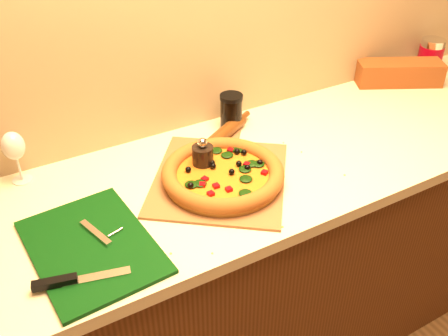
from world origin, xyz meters
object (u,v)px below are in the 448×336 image
pizza (223,174)px  coffee_canister (431,54)px  rolling_pin (223,134)px  cutting_board (91,248)px  pepper_grinder (203,159)px  wine_glass (13,147)px  dark_jar (231,112)px  pizza_peel (220,175)px

pizza → coffee_canister: 1.25m
pizza → rolling_pin: (0.12, 0.22, -0.01)m
cutting_board → coffee_canister: (1.65, 0.38, 0.07)m
pizza → pepper_grinder: pepper_grinder is taller
wine_glass → dark_jar: size_ratio=1.30×
dark_jar → coffee_canister: bearing=0.7°
pizza_peel → rolling_pin: bearing=95.7°
pizza_peel → pizza: size_ratio=1.64×
pizza → cutting_board: size_ratio=0.88×
cutting_board → pizza: bearing=7.0°
rolling_pin → coffee_canister: size_ratio=2.25×
cutting_board → rolling_pin: size_ratio=1.32×
rolling_pin → pepper_grinder: bearing=-137.6°
coffee_canister → cutting_board: bearing=-167.2°
pepper_grinder → wine_glass: bearing=154.5°
cutting_board → coffee_canister: 1.70m
pizza_peel → pepper_grinder: pepper_grinder is taller
cutting_board → wine_glass: (-0.09, 0.40, 0.11)m
pizza → rolling_pin: 0.25m
pizza → pizza_peel: bearing=72.4°
coffee_canister → pizza_peel: bearing=-167.9°
cutting_board → pepper_grinder: size_ratio=3.36×
pizza_peel → cutting_board: (-0.45, -0.12, 0.00)m
pizza → cutting_board: bearing=-169.1°
coffee_canister → wine_glass: wine_glass is taller
cutting_board → pepper_grinder: 0.44m
cutting_board → dark_jar: 0.73m
pizza → coffee_canister: (1.21, 0.29, 0.04)m
cutting_board → dark_jar: dark_jar is taller
coffee_canister → wine_glass: 1.74m
pizza_peel → rolling_pin: rolling_pin is taller
coffee_canister → wine_glass: (-1.74, 0.03, 0.05)m
pizza_peel → rolling_pin: (0.11, 0.18, 0.02)m
pizza → wine_glass: bearing=149.0°
pizza → dark_jar: 0.34m
pizza_peel → pizza: pizza is taller
rolling_pin → cutting_board: bearing=-151.9°
pizza_peel → pepper_grinder: (-0.04, 0.04, 0.05)m
pepper_grinder → pizza_peel: bearing=-50.0°
rolling_pin → wine_glass: 0.67m
pizza_peel → dark_jar: bearing=90.9°
pepper_grinder → rolling_pin: pepper_grinder is taller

